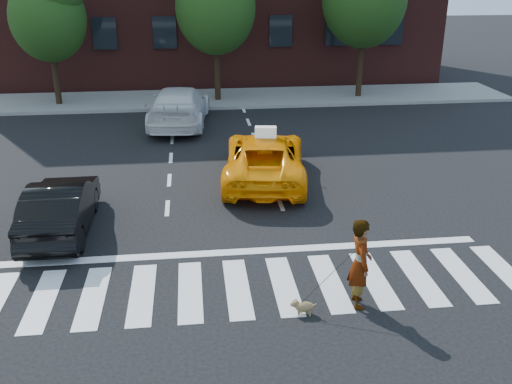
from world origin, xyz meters
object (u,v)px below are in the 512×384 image
(black_sedan, at_px, (60,207))
(dog, at_px, (303,306))
(tree_left, at_px, (48,9))
(woman, at_px, (360,263))
(white_suv, at_px, (179,106))
(taxi, at_px, (265,158))

(black_sedan, bearing_deg, dog, 140.40)
(tree_left, xyz_separation_m, woman, (9.32, -17.86, -3.50))
(tree_left, relative_size, white_suv, 1.18)
(tree_left, distance_m, taxi, 14.05)
(tree_left, bearing_deg, white_suv, -34.25)
(black_sedan, height_order, white_suv, white_suv)
(woman, distance_m, dog, 1.41)
(black_sedan, distance_m, dog, 6.96)
(white_suv, bearing_deg, black_sedan, 79.84)
(tree_left, relative_size, woman, 3.46)
(woman, bearing_deg, black_sedan, 61.37)
(white_suv, xyz_separation_m, dog, (2.50, -14.23, -0.62))
(taxi, xyz_separation_m, woman, (0.96, -7.20, 0.21))
(black_sedan, height_order, woman, woman)
(woman, xyz_separation_m, dog, (-1.17, -0.22, -0.76))
(tree_left, bearing_deg, woman, -62.44)
(tree_left, height_order, woman, tree_left)
(taxi, relative_size, woman, 2.80)
(taxi, height_order, black_sedan, taxi)
(taxi, distance_m, woman, 7.26)
(black_sedan, relative_size, dog, 7.86)
(tree_left, bearing_deg, taxi, -51.89)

